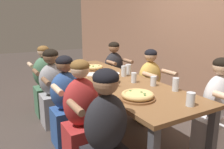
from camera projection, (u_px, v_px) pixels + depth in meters
name	position (u px, v px, depth m)	size (l,w,h in m)	color
ground_plane	(112.00, 130.00, 3.02)	(18.00, 18.00, 0.00)	#423833
restaurant_back_panel	(203.00, 13.00, 3.44)	(10.00, 0.06, 3.20)	#9E7056
dining_table	(112.00, 83.00, 2.86)	(2.63, 0.82, 0.75)	brown
pizza_board_main	(94.00, 68.00, 3.33)	(0.29, 0.29, 0.06)	brown
pizza_board_second	(138.00, 96.00, 2.07)	(0.34, 0.34, 0.07)	brown
skillet_bowl	(109.00, 77.00, 2.64)	(0.36, 0.25, 0.15)	black
empty_plate_a	(112.00, 73.00, 3.08)	(0.23, 0.23, 0.02)	white
empty_plate_b	(92.00, 74.00, 3.03)	(0.21, 0.21, 0.02)	white
empty_plate_c	(83.00, 67.00, 3.52)	(0.19, 0.19, 0.02)	white
drinking_glass_a	(128.00, 70.00, 3.04)	(0.08, 0.08, 0.14)	silver
drinking_glass_b	(124.00, 72.00, 2.93)	(0.07, 0.07, 0.14)	silver
drinking_glass_c	(176.00, 85.00, 2.31)	(0.07, 0.07, 0.14)	silver
drinking_glass_d	(134.00, 78.00, 2.62)	(0.07, 0.07, 0.12)	silver
drinking_glass_e	(190.00, 100.00, 1.90)	(0.08, 0.08, 0.12)	silver
drinking_glass_f	(153.00, 81.00, 2.49)	(0.07, 0.07, 0.11)	silver
diner_near_right	(106.00, 143.00, 1.74)	(0.51, 0.40, 1.13)	#232328
diner_near_left	(46.00, 84.00, 3.45)	(0.51, 0.40, 1.11)	#477556
diner_far_center	(150.00, 90.00, 3.20)	(0.51, 0.40, 1.09)	gold
diner_near_center	(66.00, 105.00, 2.58)	(0.51, 0.40, 1.10)	#2D5193
diner_near_midleft	(53.00, 91.00, 3.08)	(0.51, 0.40, 1.11)	#99999E
diner_far_left	(114.00, 74.00, 4.07)	(0.51, 0.40, 1.11)	#232328
diner_far_right	(216.00, 116.00, 2.28)	(0.51, 0.40, 1.12)	silver
diner_near_midright	(82.00, 120.00, 2.18)	(0.51, 0.40, 1.12)	#B22D2D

